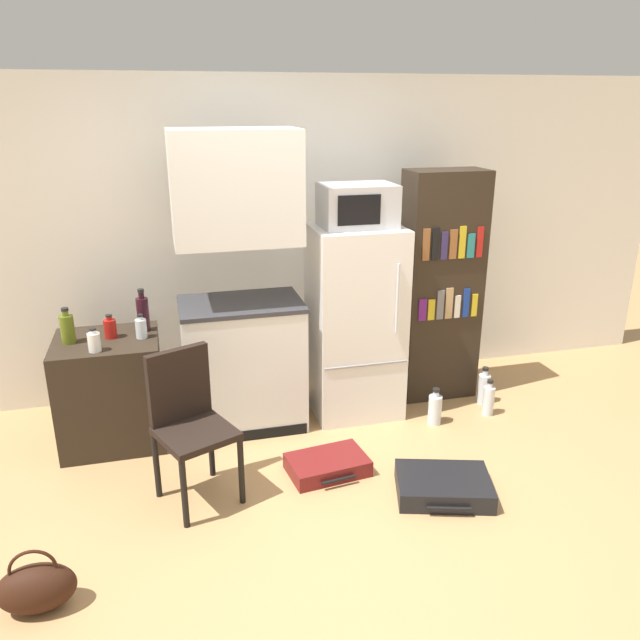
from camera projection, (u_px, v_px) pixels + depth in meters
ground_plane at (349, 523)px, 3.53m from camera, size 24.00×24.00×0.00m
wall_back at (302, 237)px, 4.99m from camera, size 6.40×0.10×2.45m
side_table at (111, 390)px, 4.27m from camera, size 0.68×0.61×0.75m
kitchen_hutch at (240, 297)px, 4.31m from camera, size 0.85×0.57×2.09m
refrigerator at (355, 322)px, 4.60m from camera, size 0.64×0.59×1.42m
microwave at (357, 206)px, 4.31m from camera, size 0.51×0.37×0.29m
bookshelf at (440, 287)px, 4.82m from camera, size 0.59×0.33×1.78m
bottle_wine_dark at (143, 313)px, 4.27m from camera, size 0.08×0.08×0.30m
bottle_clear_short at (141, 328)px, 4.15m from camera, size 0.07×0.07×0.16m
bottle_olive_oil at (67, 328)px, 4.06m from camera, size 0.09×0.09×0.24m
bottle_ketchup_red at (110, 328)px, 4.16m from camera, size 0.08×0.08×0.16m
bottle_milk_white at (94, 342)px, 3.93m from camera, size 0.08×0.08×0.15m
chair at (188, 414)px, 3.63m from camera, size 0.53×0.53×0.91m
suitcase_large_flat at (443, 486)px, 3.76m from camera, size 0.65×0.54×0.12m
suitcase_small_flat at (328, 465)px, 3.99m from camera, size 0.53×0.39×0.11m
handbag at (36, 588)px, 2.89m from camera, size 0.36×0.20×0.33m
water_bottle_front at (489, 400)px, 4.70m from camera, size 0.08×0.08×0.29m
water_bottle_middle at (484, 388)px, 4.89m from camera, size 0.09×0.09×0.30m
water_bottle_back at (435, 409)px, 4.57m from camera, size 0.10×0.10×0.28m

